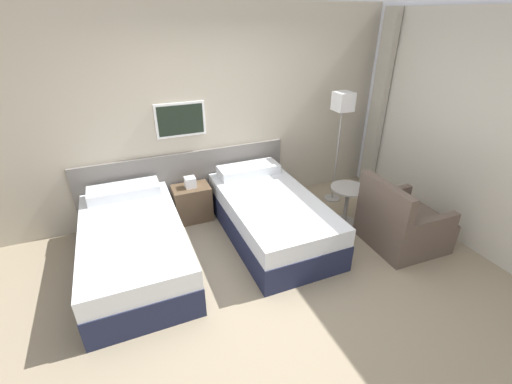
{
  "coord_description": "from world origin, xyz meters",
  "views": [
    {
      "loc": [
        -1.23,
        -2.44,
        2.56
      ],
      "look_at": [
        0.14,
        0.83,
        0.7
      ],
      "focal_mm": 24.0,
      "sensor_mm": 36.0,
      "label": 1
    }
  ],
  "objects_px": {
    "nightstand": "(192,202)",
    "armchair": "(401,225)",
    "side_table": "(347,198)",
    "bed_near_window": "(270,215)",
    "floor_lamp": "(342,112)",
    "bed_near_door": "(134,246)"
  },
  "relations": [
    {
      "from": "floor_lamp",
      "to": "armchair",
      "type": "relative_size",
      "value": 1.85
    },
    {
      "from": "bed_near_window",
      "to": "floor_lamp",
      "type": "xyz_separation_m",
      "value": [
        1.29,
        0.49,
        1.08
      ]
    },
    {
      "from": "armchair",
      "to": "nightstand",
      "type": "bearing_deg",
      "value": 56.88
    },
    {
      "from": "floor_lamp",
      "to": "bed_near_window",
      "type": "bearing_deg",
      "value": -159.18
    },
    {
      "from": "bed_near_door",
      "to": "side_table",
      "type": "bearing_deg",
      "value": -2.82
    },
    {
      "from": "bed_near_window",
      "to": "floor_lamp",
      "type": "relative_size",
      "value": 1.21
    },
    {
      "from": "bed_near_window",
      "to": "floor_lamp",
      "type": "bearing_deg",
      "value": 20.82
    },
    {
      "from": "bed_near_window",
      "to": "nightstand",
      "type": "xyz_separation_m",
      "value": [
        -0.83,
        0.76,
        -0.03
      ]
    },
    {
      "from": "bed_near_door",
      "to": "floor_lamp",
      "type": "relative_size",
      "value": 1.21
    },
    {
      "from": "floor_lamp",
      "to": "side_table",
      "type": "relative_size",
      "value": 3.06
    },
    {
      "from": "bed_near_door",
      "to": "floor_lamp",
      "type": "xyz_separation_m",
      "value": [
        2.94,
        0.49,
        1.08
      ]
    },
    {
      "from": "bed_near_door",
      "to": "bed_near_window",
      "type": "relative_size",
      "value": 1.0
    },
    {
      "from": "side_table",
      "to": "nightstand",
      "type": "bearing_deg",
      "value": 154.77
    },
    {
      "from": "nightstand",
      "to": "armchair",
      "type": "height_order",
      "value": "armchair"
    },
    {
      "from": "floor_lamp",
      "to": "side_table",
      "type": "distance_m",
      "value": 1.19
    },
    {
      "from": "bed_near_door",
      "to": "nightstand",
      "type": "relative_size",
      "value": 3.11
    },
    {
      "from": "bed_near_door",
      "to": "nightstand",
      "type": "bearing_deg",
      "value": 42.53
    },
    {
      "from": "bed_near_window",
      "to": "nightstand",
      "type": "bearing_deg",
      "value": 137.47
    },
    {
      "from": "bed_near_window",
      "to": "nightstand",
      "type": "relative_size",
      "value": 3.11
    },
    {
      "from": "bed_near_door",
      "to": "floor_lamp",
      "type": "height_order",
      "value": "floor_lamp"
    },
    {
      "from": "side_table",
      "to": "armchair",
      "type": "bearing_deg",
      "value": -63.99
    },
    {
      "from": "floor_lamp",
      "to": "nightstand",
      "type": "bearing_deg",
      "value": 172.77
    }
  ]
}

